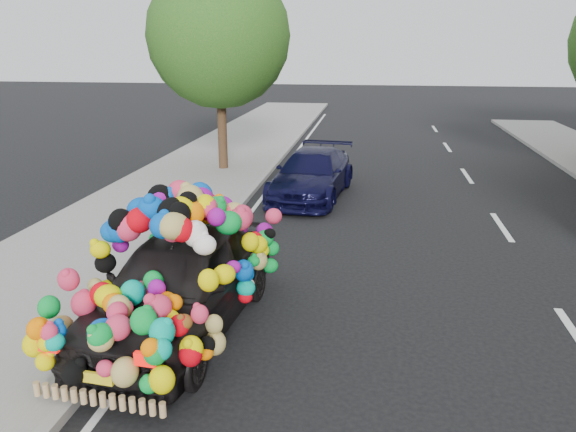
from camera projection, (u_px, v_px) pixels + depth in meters
name	position (u px, v px, depth m)	size (l,w,h in m)	color
ground	(310.00, 323.00, 7.94)	(100.00, 100.00, 0.00)	black
sidewalk	(30.00, 300.00, 8.54)	(4.00, 60.00, 0.12)	gray
kerb	(152.00, 308.00, 8.26)	(0.15, 60.00, 0.13)	gray
tree_near_sidewalk	(219.00, 36.00, 16.29)	(4.20, 4.20, 6.13)	#332114
plush_art_car	(179.00, 258.00, 7.52)	(2.39, 4.42, 2.03)	black
navy_sedan	(312.00, 174.00, 14.40)	(1.67, 4.10, 1.19)	black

